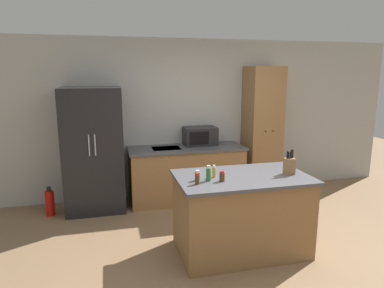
# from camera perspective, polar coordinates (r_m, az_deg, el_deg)

# --- Properties ---
(ground_plane) EXTENTS (14.00, 14.00, 0.00)m
(ground_plane) POSITION_cam_1_polar(r_m,az_deg,el_deg) (4.12, 9.57, -18.20)
(ground_plane) COLOR #846647
(wall_back) EXTENTS (7.20, 0.06, 2.60)m
(wall_back) POSITION_cam_1_polar(r_m,az_deg,el_deg) (5.83, 0.82, 4.36)
(wall_back) COLOR #B2B2AD
(wall_back) RESTS_ON ground_plane
(refrigerator) EXTENTS (0.86, 0.75, 1.85)m
(refrigerator) POSITION_cam_1_polar(r_m,az_deg,el_deg) (5.32, -16.09, -0.93)
(refrigerator) COLOR black
(refrigerator) RESTS_ON ground_plane
(back_counter) EXTENTS (1.86, 0.70, 0.88)m
(back_counter) POSITION_cam_1_polar(r_m,az_deg,el_deg) (5.60, -0.93, -4.91)
(back_counter) COLOR olive
(back_counter) RESTS_ON ground_plane
(pantry_cabinet) EXTENTS (0.55, 0.57, 2.16)m
(pantry_cabinet) POSITION_cam_1_polar(r_m,az_deg,el_deg) (5.95, 11.54, 2.13)
(pantry_cabinet) COLOR olive
(pantry_cabinet) RESTS_ON ground_plane
(kitchen_island) EXTENTS (1.50, 0.91, 0.91)m
(kitchen_island) POSITION_cam_1_polar(r_m,az_deg,el_deg) (4.07, 8.19, -11.38)
(kitchen_island) COLOR olive
(kitchen_island) RESTS_ON ground_plane
(microwave) EXTENTS (0.53, 0.37, 0.30)m
(microwave) POSITION_cam_1_polar(r_m,az_deg,el_deg) (5.64, 1.34, 1.35)
(microwave) COLOR #232326
(microwave) RESTS_ON back_counter
(knife_block) EXTENTS (0.11, 0.09, 0.28)m
(knife_block) POSITION_cam_1_polar(r_m,az_deg,el_deg) (4.06, 15.92, -3.47)
(knife_block) COLOR olive
(knife_block) RESTS_ON kitchen_island
(spice_bottle_tall_dark) EXTENTS (0.05, 0.05, 0.17)m
(spice_bottle_tall_dark) POSITION_cam_1_polar(r_m,az_deg,el_deg) (3.67, 2.76, -4.97)
(spice_bottle_tall_dark) COLOR #337033
(spice_bottle_tall_dark) RESTS_ON kitchen_island
(spice_bottle_short_red) EXTENTS (0.04, 0.04, 0.14)m
(spice_bottle_short_red) POSITION_cam_1_polar(r_m,az_deg,el_deg) (3.80, 3.70, -4.61)
(spice_bottle_short_red) COLOR gold
(spice_bottle_short_red) RESTS_ON kitchen_island
(spice_bottle_amber_oil) EXTENTS (0.06, 0.06, 0.11)m
(spice_bottle_amber_oil) POSITION_cam_1_polar(r_m,az_deg,el_deg) (3.67, 5.03, -5.42)
(spice_bottle_amber_oil) COLOR #563319
(spice_bottle_amber_oil) RESTS_ON kitchen_island
(spice_bottle_green_herb) EXTENTS (0.05, 0.05, 0.11)m
(spice_bottle_green_herb) POSITION_cam_1_polar(r_m,az_deg,el_deg) (3.69, 0.91, -5.29)
(spice_bottle_green_herb) COLOR #337033
(spice_bottle_green_herb) RESTS_ON kitchen_island
(spice_bottle_pale_salt) EXTENTS (0.05, 0.05, 0.12)m
(spice_bottle_pale_salt) POSITION_cam_1_polar(r_m,az_deg,el_deg) (3.57, 0.87, -5.86)
(spice_bottle_pale_salt) COLOR #563319
(spice_bottle_pale_salt) RESTS_ON kitchen_island
(fire_extinguisher) EXTENTS (0.13, 0.13, 0.44)m
(fire_extinguisher) POSITION_cam_1_polar(r_m,az_deg,el_deg) (5.47, -22.61, -9.01)
(fire_extinguisher) COLOR red
(fire_extinguisher) RESTS_ON ground_plane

